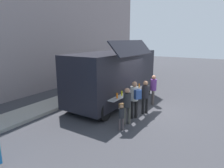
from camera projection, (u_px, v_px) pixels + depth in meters
ground_plane at (145, 108)px, 10.53m from camera, size 60.00×60.00×0.00m
curb_strip at (22, 115)px, 9.38m from camera, size 28.00×1.60×0.15m
food_truck_main at (113, 76)px, 11.10m from camera, size 6.14×3.11×3.51m
trash_bin at (115, 78)px, 16.03m from camera, size 0.60×0.60×0.96m
customer_front_ordering at (145, 94)px, 9.59m from camera, size 0.33×0.33×1.64m
customer_mid_with_backpack at (135, 96)px, 8.99m from camera, size 0.49×0.56×1.73m
customer_rear_waiting at (127, 103)px, 8.40m from camera, size 0.46×0.46×1.60m
customer_extra_browsing at (153, 87)px, 10.97m from camera, size 0.33×0.33×1.64m
child_near_queue at (121, 115)px, 7.91m from camera, size 0.22×0.22×1.07m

